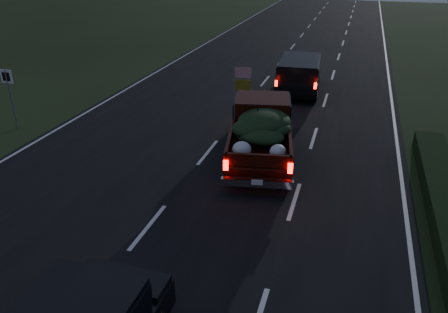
% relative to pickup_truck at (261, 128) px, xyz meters
% --- Properties ---
extents(ground, '(120.00, 120.00, 0.00)m').
position_rel_pickup_truck_xyz_m(ground, '(-1.91, -5.31, -1.08)').
color(ground, black).
rests_on(ground, ground).
extents(road_asphalt, '(14.00, 120.00, 0.02)m').
position_rel_pickup_truck_xyz_m(road_asphalt, '(-1.91, -5.31, -1.07)').
color(road_asphalt, black).
rests_on(road_asphalt, ground).
extents(hedge_row, '(1.00, 10.00, 0.60)m').
position_rel_pickup_truck_xyz_m(hedge_row, '(5.89, -2.31, -0.78)').
color(hedge_row, black).
rests_on(hedge_row, ground).
extents(route_sign, '(0.55, 0.08, 2.50)m').
position_rel_pickup_truck_xyz_m(route_sign, '(-10.41, -0.31, 0.58)').
color(route_sign, gray).
rests_on(route_sign, ground).
extents(pickup_truck, '(3.09, 5.81, 2.89)m').
position_rel_pickup_truck_xyz_m(pickup_truck, '(0.00, 0.00, 0.00)').
color(pickup_truck, '#370F07').
rests_on(pickup_truck, ground).
extents(lead_suv, '(2.35, 5.02, 1.41)m').
position_rel_pickup_truck_xyz_m(lead_suv, '(0.17, 8.30, -0.02)').
color(lead_suv, black).
rests_on(lead_suv, ground).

